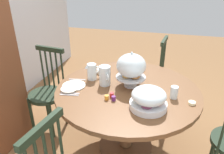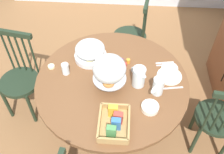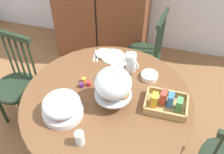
{
  "view_description": "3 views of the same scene",
  "coord_description": "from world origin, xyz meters",
  "px_view_note": "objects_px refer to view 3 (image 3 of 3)",
  "views": [
    {
      "loc": [
        -1.8,
        -0.28,
        1.73
      ],
      "look_at": [
        -0.05,
        0.19,
        0.84
      ],
      "focal_mm": 34.86,
      "sensor_mm": 36.0,
      "label": 1
    },
    {
      "loc": [
        1.44,
        0.15,
        2.46
      ],
      "look_at": [
        -0.05,
        0.04,
        0.79
      ],
      "focal_mm": 41.81,
      "sensor_mm": 36.0,
      "label": 2
    },
    {
      "loc": [
        0.34,
        -1.22,
        2.27
      ],
      "look_at": [
        -0.05,
        0.19,
        0.84
      ],
      "focal_mm": 41.77,
      "sensor_mm": 36.0,
      "label": 3
    }
  ],
  "objects_px": {
    "china_plate_small": "(104,53)",
    "fruit_platter_covered": "(62,106)",
    "windsor_chair_facing_door": "(145,55)",
    "cereal_bowl": "(149,76)",
    "cereal_basket": "(166,103)",
    "drinking_glass": "(80,138)",
    "milk_pitcher": "(131,63)",
    "china_plate_large": "(113,57)",
    "pastry_stand_with_dome": "(113,84)",
    "windsor_chair_far_side": "(17,86)",
    "dining_table": "(107,114)",
    "orange_juice_pitcher": "(117,72)"
  },
  "relations": [
    {
      "from": "fruit_platter_covered",
      "to": "cereal_bowl",
      "type": "relative_size",
      "value": 2.14
    },
    {
      "from": "windsor_chair_far_side",
      "to": "cereal_bowl",
      "type": "xyz_separation_m",
      "value": [
        1.23,
        0.15,
        0.31
      ]
    },
    {
      "from": "china_plate_small",
      "to": "cereal_bowl",
      "type": "height_order",
      "value": "cereal_bowl"
    },
    {
      "from": "fruit_platter_covered",
      "to": "china_plate_large",
      "type": "bearing_deg",
      "value": 75.81
    },
    {
      "from": "pastry_stand_with_dome",
      "to": "china_plate_large",
      "type": "bearing_deg",
      "value": 105.25
    },
    {
      "from": "windsor_chair_facing_door",
      "to": "milk_pitcher",
      "type": "xyz_separation_m",
      "value": [
        -0.05,
        -0.57,
        0.36
      ]
    },
    {
      "from": "cereal_bowl",
      "to": "windsor_chair_facing_door",
      "type": "bearing_deg",
      "value": 101.43
    },
    {
      "from": "windsor_chair_far_side",
      "to": "pastry_stand_with_dome",
      "type": "xyz_separation_m",
      "value": [
        1.01,
        -0.19,
        0.49
      ]
    },
    {
      "from": "windsor_chair_facing_door",
      "to": "windsor_chair_far_side",
      "type": "distance_m",
      "value": 1.36
    },
    {
      "from": "fruit_platter_covered",
      "to": "dining_table",
      "type": "bearing_deg",
      "value": 39.27
    },
    {
      "from": "windsor_chair_facing_door",
      "to": "china_plate_small",
      "type": "distance_m",
      "value": 0.63
    },
    {
      "from": "pastry_stand_with_dome",
      "to": "milk_pitcher",
      "type": "relative_size",
      "value": 2.08
    },
    {
      "from": "windsor_chair_facing_door",
      "to": "china_plate_small",
      "type": "bearing_deg",
      "value": -125.96
    },
    {
      "from": "windsor_chair_far_side",
      "to": "milk_pitcher",
      "type": "relative_size",
      "value": 5.89
    },
    {
      "from": "windsor_chair_facing_door",
      "to": "fruit_platter_covered",
      "type": "xyz_separation_m",
      "value": [
        -0.42,
        -1.18,
        0.37
      ]
    },
    {
      "from": "windsor_chair_far_side",
      "to": "china_plate_large",
      "type": "height_order",
      "value": "windsor_chair_far_side"
    },
    {
      "from": "pastry_stand_with_dome",
      "to": "orange_juice_pitcher",
      "type": "distance_m",
      "value": 0.27
    },
    {
      "from": "drinking_glass",
      "to": "cereal_basket",
      "type": "bearing_deg",
      "value": 42.31
    },
    {
      "from": "cereal_basket",
      "to": "cereal_bowl",
      "type": "distance_m",
      "value": 0.32
    },
    {
      "from": "pastry_stand_with_dome",
      "to": "china_plate_small",
      "type": "relative_size",
      "value": 2.29
    },
    {
      "from": "pastry_stand_with_dome",
      "to": "cereal_basket",
      "type": "xyz_separation_m",
      "value": [
        0.39,
        0.07,
        -0.16
      ]
    },
    {
      "from": "cereal_basket",
      "to": "china_plate_large",
      "type": "bearing_deg",
      "value": 139.64
    },
    {
      "from": "dining_table",
      "to": "china_plate_large",
      "type": "distance_m",
      "value": 0.54
    },
    {
      "from": "china_plate_small",
      "to": "fruit_platter_covered",
      "type": "bearing_deg",
      "value": -97.26
    },
    {
      "from": "windsor_chair_facing_door",
      "to": "cereal_bowl",
      "type": "relative_size",
      "value": 6.96
    },
    {
      "from": "milk_pitcher",
      "to": "drinking_glass",
      "type": "xyz_separation_m",
      "value": [
        -0.17,
        -0.8,
        -0.02
      ]
    },
    {
      "from": "windsor_chair_far_side",
      "to": "milk_pitcher",
      "type": "bearing_deg",
      "value": 11.55
    },
    {
      "from": "china_plate_small",
      "to": "windsor_chair_facing_door",
      "type": "bearing_deg",
      "value": 54.04
    },
    {
      "from": "fruit_platter_covered",
      "to": "drinking_glass",
      "type": "relative_size",
      "value": 2.73
    },
    {
      "from": "china_plate_large",
      "to": "pastry_stand_with_dome",
      "type": "bearing_deg",
      "value": -74.75
    },
    {
      "from": "windsor_chair_far_side",
      "to": "milk_pitcher",
      "type": "height_order",
      "value": "windsor_chair_far_side"
    },
    {
      "from": "cereal_bowl",
      "to": "china_plate_large",
      "type": "bearing_deg",
      "value": 153.51
    },
    {
      "from": "windsor_chair_far_side",
      "to": "drinking_glass",
      "type": "distance_m",
      "value": 1.12
    },
    {
      "from": "fruit_platter_covered",
      "to": "china_plate_large",
      "type": "xyz_separation_m",
      "value": [
        0.18,
        0.72,
        -0.08
      ]
    },
    {
      "from": "fruit_platter_covered",
      "to": "china_plate_small",
      "type": "relative_size",
      "value": 2.0
    },
    {
      "from": "fruit_platter_covered",
      "to": "china_plate_large",
      "type": "height_order",
      "value": "fruit_platter_covered"
    },
    {
      "from": "windsor_chair_far_side",
      "to": "cereal_bowl",
      "type": "height_order",
      "value": "windsor_chair_far_side"
    },
    {
      "from": "china_plate_small",
      "to": "windsor_chair_far_side",
      "type": "bearing_deg",
      "value": -156.28
    },
    {
      "from": "milk_pitcher",
      "to": "pastry_stand_with_dome",
      "type": "bearing_deg",
      "value": -96.71
    },
    {
      "from": "dining_table",
      "to": "drinking_glass",
      "type": "bearing_deg",
      "value": -98.63
    },
    {
      "from": "china_plate_small",
      "to": "drinking_glass",
      "type": "distance_m",
      "value": 0.93
    },
    {
      "from": "dining_table",
      "to": "cereal_basket",
      "type": "bearing_deg",
      "value": 6.18
    },
    {
      "from": "windsor_chair_facing_door",
      "to": "cereal_basket",
      "type": "bearing_deg",
      "value": -71.82
    },
    {
      "from": "china_plate_large",
      "to": "cereal_bowl",
      "type": "relative_size",
      "value": 1.57
    },
    {
      "from": "china_plate_large",
      "to": "milk_pitcher",
      "type": "bearing_deg",
      "value": -31.81
    },
    {
      "from": "windsor_chair_far_side",
      "to": "pastry_stand_with_dome",
      "type": "height_order",
      "value": "pastry_stand_with_dome"
    },
    {
      "from": "cereal_basket",
      "to": "windsor_chair_facing_door",
      "type": "bearing_deg",
      "value": 108.18
    },
    {
      "from": "windsor_chair_far_side",
      "to": "orange_juice_pitcher",
      "type": "distance_m",
      "value": 1.05
    },
    {
      "from": "windsor_chair_far_side",
      "to": "fruit_platter_covered",
      "type": "xyz_separation_m",
      "value": [
        0.69,
        -0.39,
        0.37
      ]
    },
    {
      "from": "windsor_chair_far_side",
      "to": "dining_table",
      "type": "bearing_deg",
      "value": -10.03
    }
  ]
}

